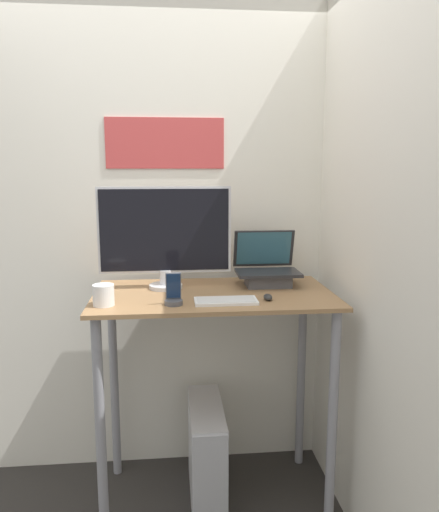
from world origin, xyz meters
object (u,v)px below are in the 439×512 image
Objects in this scene: monitor at (165,237)px; mouse at (268,297)px; cell_phone at (174,296)px; laptop at (267,271)px; keyboard at (226,301)px; computer_tower at (207,453)px.

monitor is 10.23× the size of mouse.
laptop is at bearing 34.57° from cell_phone.
laptop reaches higher than mouse.
mouse reaches higher than keyboard.
laptop is 0.31m from mouse.
keyboard is 0.24m from cell_phone.
cell_phone reaches higher than mouse.
monitor is (-0.52, -0.02, 0.19)m from laptop.
monitor is at bearing 150.99° from computer_tower.
computer_tower is (0.19, -0.11, -1.11)m from monitor.
monitor is 1.13m from computer_tower.
monitor is 1.25× the size of computer_tower.
laptop is 2.21× the size of cell_phone.
keyboard is at bearing 2.60° from cell_phone.
laptop is at bearing 79.87° from mouse.
cell_phone is at bearing -145.43° from laptop.
mouse reaches higher than computer_tower.
cell_phone is (0.04, -0.31, -0.22)m from monitor.
monitor reaches higher than laptop.
computer_tower is (-0.33, -0.13, -0.92)m from laptop.
mouse is 0.12× the size of computer_tower.
keyboard is 0.88m from computer_tower.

